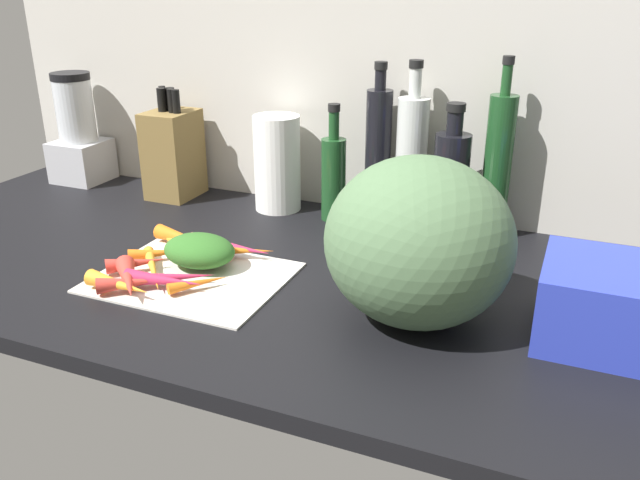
{
  "coord_description": "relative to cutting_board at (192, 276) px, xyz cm",
  "views": [
    {
      "loc": [
        57.6,
        -100.88,
        52.11
      ],
      "look_at": [
        18.24,
        -6.91,
        9.92
      ],
      "focal_mm": 36.49,
      "sensor_mm": 36.0,
      "label": 1
    }
  ],
  "objects": [
    {
      "name": "bottle_2",
      "position": [
        28.81,
        42.68,
        14.26
      ],
      "size": [
        6.74,
        6.74,
        35.53
      ],
      "color": "silver",
      "rests_on": "ground_plane"
    },
    {
      "name": "cutting_board",
      "position": [
        0.0,
        0.0,
        0.0
      ],
      "size": [
        33.85,
        26.91,
        0.8
      ],
      "primitive_type": "cube",
      "color": "beige",
      "rests_on": "ground_plane"
    },
    {
      "name": "carrot_3",
      "position": [
        -6.52,
        -2.67,
        1.42
      ],
      "size": [
        13.38,
        14.66,
        2.04
      ],
      "primitive_type": "cone",
      "rotation": [
        0.0,
        1.57,
        -0.84
      ],
      "color": "orange",
      "rests_on": "cutting_board"
    },
    {
      "name": "bottle_3",
      "position": [
        38.38,
        38.68,
        11.39
      ],
      "size": [
        7.38,
        7.38,
        28.17
      ],
      "color": "black",
      "rests_on": "ground_plane"
    },
    {
      "name": "carrot_6",
      "position": [
        2.6,
        9.48,
        1.81
      ],
      "size": [
        16.9,
        8.8,
        2.83
      ],
      "primitive_type": "cone",
      "rotation": [
        0.0,
        1.57,
        0.37
      ],
      "color": "orange",
      "rests_on": "cutting_board"
    },
    {
      "name": "carrot_greens_pile",
      "position": [
        -0.83,
        4.2,
        3.36
      ],
      "size": [
        13.98,
        10.75,
        5.91
      ],
      "primitive_type": "ellipsoid",
      "color": "#2D6023",
      "rests_on": "cutting_board"
    },
    {
      "name": "ground_plane",
      "position": [
        5.53,
        10.87,
        -1.9
      ],
      "size": [
        170.0,
        80.0,
        3.0
      ],
      "primitive_type": "cube",
      "color": "black"
    },
    {
      "name": "carrot_9",
      "position": [
        -7.49,
        -11.01,
        1.9
      ],
      "size": [
        13.38,
        4.03,
        3.0
      ],
      "primitive_type": "cone",
      "rotation": [
        0.0,
        1.57,
        -0.08
      ],
      "color": "orange",
      "rests_on": "cutting_board"
    },
    {
      "name": "bottle_1",
      "position": [
        21.33,
        42.66,
        14.77
      ],
      "size": [
        5.67,
        5.67,
        34.83
      ],
      "color": "black",
      "rests_on": "ground_plane"
    },
    {
      "name": "carrot_2",
      "position": [
        -10.55,
        -2.35,
        1.84
      ],
      "size": [
        9.88,
        9.28,
        2.87
      ],
      "primitive_type": "cone",
      "rotation": [
        0.0,
        1.57,
        0.73
      ],
      "color": "red",
      "rests_on": "cutting_board"
    },
    {
      "name": "blender_appliance",
      "position": [
        -60.42,
        40.54,
        11.83
      ],
      "size": [
        12.83,
        12.83,
        28.43
      ],
      "color": "#B2B2B7",
      "rests_on": "ground_plane"
    },
    {
      "name": "carrot_0",
      "position": [
        -1.33,
        -6.6,
        1.9
      ],
      "size": [
        14.43,
        5.35,
        3.01
      ],
      "primitive_type": "cone",
      "rotation": [
        0.0,
        1.57,
        0.17
      ],
      "color": "#B2264C",
      "rests_on": "cutting_board"
    },
    {
      "name": "paper_towel_roll",
      "position": [
        -2.22,
        40.37,
        10.65
      ],
      "size": [
        10.72,
        10.72,
        22.09
      ],
      "primitive_type": "cylinder",
      "color": "white",
      "rests_on": "ground_plane"
    },
    {
      "name": "wall_back",
      "position": [
        5.53,
        49.37,
        29.6
      ],
      "size": [
        170.0,
        3.0,
        60.0
      ],
      "primitive_type": "cube",
      "color": "#BCB7AD",
      "rests_on": "ground_plane"
    },
    {
      "name": "bottle_4",
      "position": [
        47.03,
        42.06,
        15.09
      ],
      "size": [
        5.66,
        5.66,
        37.22
      ],
      "color": "#19421E",
      "rests_on": "ground_plane"
    },
    {
      "name": "bottle_0",
      "position": [
        12.34,
        39.05,
        9.78
      ],
      "size": [
        5.49,
        5.49,
        26.05
      ],
      "color": "#19421E",
      "rests_on": "ground_plane"
    },
    {
      "name": "carrot_5",
      "position": [
        4.2,
        -4.22,
        1.41
      ],
      "size": [
        8.5,
        9.62,
        2.01
      ],
      "primitive_type": "cone",
      "rotation": [
        0.0,
        1.57,
        0.88
      ],
      "color": "orange",
      "rests_on": "cutting_board"
    },
    {
      "name": "carrot_1",
      "position": [
        -7.7,
        9.97,
        1.43
      ],
      "size": [
        10.23,
        4.87,
        2.06
      ],
      "primitive_type": "cone",
      "rotation": [
        0.0,
        1.57,
        -0.29
      ],
      "color": "orange",
      "rests_on": "cutting_board"
    },
    {
      "name": "carrot_8",
      "position": [
        -9.66,
        3.5,
        1.64
      ],
      "size": [
        10.59,
        8.67,
        2.48
      ],
      "primitive_type": "cone",
      "rotation": [
        0.0,
        1.57,
        0.63
      ],
      "color": "orange",
      "rests_on": "cutting_board"
    },
    {
      "name": "carrot_4",
      "position": [
        1.65,
        10.97,
        1.97
      ],
      "size": [
        17.58,
        3.29,
        3.13
      ],
      "primitive_type": "cone",
      "rotation": [
        0.0,
        1.57,
        -0.01
      ],
      "color": "#B2264C",
      "rests_on": "cutting_board"
    },
    {
      "name": "carrot_11",
      "position": [
        -7.04,
        -9.04,
        2.17
      ],
      "size": [
        11.7,
        12.36,
        3.54
      ],
      "primitive_type": "cone",
      "rotation": [
        0.0,
        1.57,
        -0.83
      ],
      "color": "red",
      "rests_on": "cutting_board"
    },
    {
      "name": "carrot_7",
      "position": [
        -6.21,
        -9.52,
        1.85
      ],
      "size": [
        10.7,
        9.06,
        2.9
      ],
      "primitive_type": "cone",
      "rotation": [
        0.0,
        1.57,
        0.65
      ],
      "color": "red",
      "rests_on": "cutting_board"
    },
    {
      "name": "knife_block",
      "position": [
        -30.06,
        39.26,
        10.64
      ],
      "size": [
        10.46,
        12.99,
        26.65
      ],
      "color": "brown",
      "rests_on": "ground_plane"
    },
    {
      "name": "dish_rack",
      "position": [
        72.78,
        6.08,
        5.66
      ],
      "size": [
        25.93,
        19.16,
        12.13
      ],
      "primitive_type": "cube",
      "color": "#2838AD",
      "rests_on": "ground_plane"
    },
    {
      "name": "carrot_12",
      "position": [
        -0.98,
        -4.61,
        1.68
      ],
      "size": [
        14.24,
        9.81,
        2.56
      ],
      "primitive_type": "cone",
      "rotation": [
        0.0,
        1.57,
        0.53
      ],
      "color": "#B2264C",
      "rests_on": "cutting_board"
    },
    {
      "name": "carrot_10",
      "position": [
        -8.66,
        11.34,
        1.98
      ],
      "size": [
        14.87,
        5.79,
        3.16
      ],
      "primitive_type": "cone",
      "rotation": [
        0.0,
        1.57,
        -0.19
      ],
      "color": "orange",
      "rests_on": "cutting_board"
    },
    {
      "name": "winter_squash",
      "position": [
        41.45,
        1.1,
        13.06
      ],
      "size": [
        29.52,
        27.95,
        26.91
      ],
      "primitive_type": "ellipsoid",
      "color": "#4C6B47",
      "rests_on": "ground_plane"
    }
  ]
}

